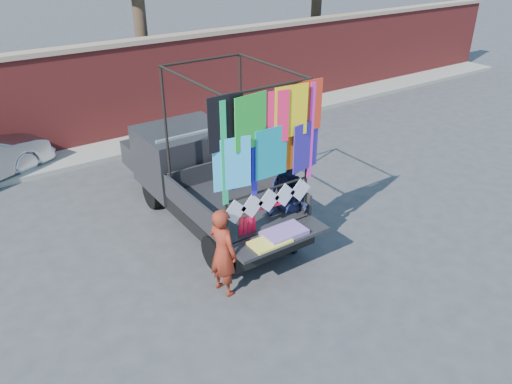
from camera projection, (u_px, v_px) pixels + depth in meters
ground at (286, 255)px, 8.88m from camera, size 90.00×90.00×0.00m
brick_wall at (129, 90)px, 13.37m from camera, size 30.00×0.45×2.61m
curb at (144, 142)px, 13.45m from camera, size 30.00×1.20×0.12m
pickup_truck at (196, 173)px, 10.02m from camera, size 2.01×5.04×3.17m
woman at (223, 252)px, 7.68m from camera, size 0.46×0.61×1.50m
man at (287, 205)px, 8.65m from camera, size 0.89×1.03×1.83m
streamer_bundle at (251, 223)px, 8.04m from camera, size 1.04×0.17×0.71m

